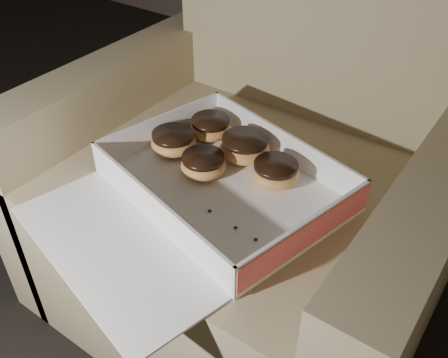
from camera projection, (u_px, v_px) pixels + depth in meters
name	position (u px, v px, depth m)	size (l,w,h in m)	color
armchair	(250.00, 199.00, 1.12)	(0.85, 0.72, 0.89)	#968960
bakery_box	(207.00, 195.00, 0.93)	(0.53, 0.58, 0.07)	white
donut_a	(203.00, 164.00, 0.97)	(0.09, 0.09, 0.04)	#EBA952
donut_b	(173.00, 142.00, 1.03)	(0.09, 0.09, 0.05)	#EBA952
donut_c	(245.00, 147.00, 1.01)	(0.10, 0.10, 0.05)	#EBA952
donut_d	(275.00, 172.00, 0.95)	(0.09, 0.09, 0.05)	#EBA952
donut_e	(211.00, 127.00, 1.08)	(0.09, 0.09, 0.04)	#EBA952
crumb_a	(210.00, 211.00, 0.90)	(0.01, 0.01, 0.00)	black
crumb_b	(236.00, 228.00, 0.86)	(0.01, 0.01, 0.00)	black
crumb_c	(268.00, 248.00, 0.83)	(0.01, 0.01, 0.00)	black
crumb_d	(256.00, 240.00, 0.84)	(0.01, 0.01, 0.00)	black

